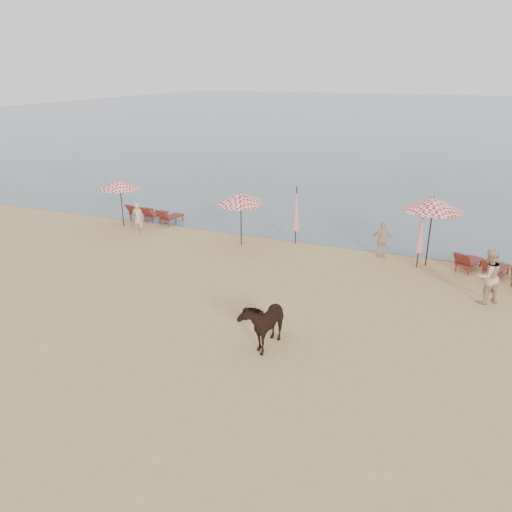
{
  "coord_description": "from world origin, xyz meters",
  "views": [
    {
      "loc": [
        6.09,
        -10.1,
        7.25
      ],
      "look_at": [
        0.0,
        5.0,
        1.1
      ],
      "focal_mm": 35.0,
      "sensor_mm": 36.0,
      "label": 1
    }
  ],
  "objects_px": {
    "cow": "(264,321)",
    "beachgoer_right_b": "(382,240)",
    "umbrella_open_right": "(433,204)",
    "umbrella_open_left_b": "(241,198)",
    "lounger_cluster_left": "(154,214)",
    "beachgoer_left": "(138,218)",
    "umbrella_open_left_a": "(120,184)",
    "umbrella_closed_left": "(296,209)",
    "beachgoer_right_a": "(488,276)",
    "umbrella_closed_right": "(421,229)",
    "lounger_cluster_right": "(495,268)"
  },
  "relations": [
    {
      "from": "beachgoer_left",
      "to": "lounger_cluster_left",
      "type": "bearing_deg",
      "value": -85.45
    },
    {
      "from": "lounger_cluster_left",
      "to": "umbrella_open_left_a",
      "type": "relative_size",
      "value": 1.19
    },
    {
      "from": "lounger_cluster_right",
      "to": "umbrella_closed_right",
      "type": "height_order",
      "value": "umbrella_closed_right"
    },
    {
      "from": "umbrella_open_right",
      "to": "umbrella_open_left_b",
      "type": "bearing_deg",
      "value": 165.91
    },
    {
      "from": "umbrella_open_left_a",
      "to": "umbrella_closed_right",
      "type": "xyz_separation_m",
      "value": [
        13.8,
        -0.21,
        -0.54
      ]
    },
    {
      "from": "umbrella_open_right",
      "to": "beachgoer_left",
      "type": "height_order",
      "value": "umbrella_open_right"
    },
    {
      "from": "lounger_cluster_left",
      "to": "umbrella_open_right",
      "type": "height_order",
      "value": "umbrella_open_right"
    },
    {
      "from": "lounger_cluster_right",
      "to": "umbrella_open_right",
      "type": "xyz_separation_m",
      "value": [
        -2.41,
        0.38,
        2.08
      ]
    },
    {
      "from": "lounger_cluster_right",
      "to": "beachgoer_left",
      "type": "height_order",
      "value": "beachgoer_left"
    },
    {
      "from": "cow",
      "to": "umbrella_open_left_b",
      "type": "bearing_deg",
      "value": 122.85
    },
    {
      "from": "lounger_cluster_left",
      "to": "lounger_cluster_right",
      "type": "xyz_separation_m",
      "value": [
        15.62,
        -1.55,
        0.01
      ]
    },
    {
      "from": "umbrella_closed_left",
      "to": "cow",
      "type": "height_order",
      "value": "umbrella_closed_left"
    },
    {
      "from": "umbrella_open_left_a",
      "to": "cow",
      "type": "height_order",
      "value": "umbrella_open_left_a"
    },
    {
      "from": "umbrella_closed_right",
      "to": "beachgoer_right_a",
      "type": "height_order",
      "value": "umbrella_closed_right"
    },
    {
      "from": "umbrella_closed_right",
      "to": "beachgoer_left",
      "type": "relative_size",
      "value": 1.7
    },
    {
      "from": "beachgoer_left",
      "to": "beachgoer_right_b",
      "type": "distance_m",
      "value": 11.01
    },
    {
      "from": "umbrella_closed_right",
      "to": "lounger_cluster_right",
      "type": "bearing_deg",
      "value": -1.1
    },
    {
      "from": "umbrella_open_left_a",
      "to": "umbrella_closed_left",
      "type": "height_order",
      "value": "umbrella_closed_left"
    },
    {
      "from": "cow",
      "to": "beachgoer_left",
      "type": "bearing_deg",
      "value": 146.67
    },
    {
      "from": "umbrella_open_left_b",
      "to": "cow",
      "type": "xyz_separation_m",
      "value": [
        3.95,
        -7.49,
        -1.37
      ]
    },
    {
      "from": "umbrella_closed_left",
      "to": "beachgoer_left",
      "type": "bearing_deg",
      "value": -169.6
    },
    {
      "from": "umbrella_open_left_a",
      "to": "beachgoer_right_a",
      "type": "distance_m",
      "value": 16.39
    },
    {
      "from": "cow",
      "to": "lounger_cluster_left",
      "type": "bearing_deg",
      "value": 141.18
    },
    {
      "from": "lounger_cluster_right",
      "to": "beachgoer_left",
      "type": "distance_m",
      "value": 15.15
    },
    {
      "from": "lounger_cluster_right",
      "to": "umbrella_open_left_b",
      "type": "distance_m",
      "value": 10.24
    },
    {
      "from": "umbrella_open_left_a",
      "to": "beachgoer_left",
      "type": "relative_size",
      "value": 1.56
    },
    {
      "from": "lounger_cluster_left",
      "to": "umbrella_closed_left",
      "type": "bearing_deg",
      "value": 3.69
    },
    {
      "from": "lounger_cluster_left",
      "to": "beachgoer_right_a",
      "type": "bearing_deg",
      "value": -5.74
    },
    {
      "from": "umbrella_closed_right",
      "to": "beachgoer_right_a",
      "type": "bearing_deg",
      "value": -45.8
    },
    {
      "from": "cow",
      "to": "beachgoer_right_b",
      "type": "relative_size",
      "value": 1.15
    },
    {
      "from": "umbrella_closed_right",
      "to": "beachgoer_left",
      "type": "distance_m",
      "value": 12.46
    },
    {
      "from": "umbrella_open_left_a",
      "to": "umbrella_open_left_b",
      "type": "xyz_separation_m",
      "value": [
        6.41,
        -0.32,
        -0.01
      ]
    },
    {
      "from": "umbrella_open_right",
      "to": "umbrella_closed_right",
      "type": "height_order",
      "value": "umbrella_open_right"
    },
    {
      "from": "lounger_cluster_left",
      "to": "beachgoer_right_a",
      "type": "distance_m",
      "value": 15.74
    },
    {
      "from": "umbrella_open_right",
      "to": "umbrella_closed_left",
      "type": "relative_size",
      "value": 1.06
    },
    {
      "from": "lounger_cluster_right",
      "to": "beachgoer_right_b",
      "type": "xyz_separation_m",
      "value": [
        -4.18,
        0.66,
        0.34
      ]
    },
    {
      "from": "lounger_cluster_left",
      "to": "umbrella_open_right",
      "type": "relative_size",
      "value": 1.01
    },
    {
      "from": "umbrella_open_right",
      "to": "umbrella_closed_left",
      "type": "distance_m",
      "value": 5.61
    },
    {
      "from": "lounger_cluster_right",
      "to": "cow",
      "type": "relative_size",
      "value": 1.75
    },
    {
      "from": "lounger_cluster_right",
      "to": "beachgoer_right_b",
      "type": "relative_size",
      "value": 2.02
    },
    {
      "from": "umbrella_open_left_a",
      "to": "beachgoer_left",
      "type": "bearing_deg",
      "value": -16.67
    },
    {
      "from": "umbrella_open_left_a",
      "to": "lounger_cluster_right",
      "type": "bearing_deg",
      "value": 9.27
    },
    {
      "from": "lounger_cluster_right",
      "to": "umbrella_open_right",
      "type": "distance_m",
      "value": 3.2
    },
    {
      "from": "umbrella_open_left_b",
      "to": "beachgoer_right_b",
      "type": "bearing_deg",
      "value": -11.85
    },
    {
      "from": "umbrella_open_right",
      "to": "umbrella_closed_left",
      "type": "xyz_separation_m",
      "value": [
        -5.52,
        0.51,
        -0.89
      ]
    },
    {
      "from": "umbrella_open_left_b",
      "to": "beachgoer_right_a",
      "type": "relative_size",
      "value": 1.3
    },
    {
      "from": "umbrella_closed_left",
      "to": "umbrella_closed_right",
      "type": "distance_m",
      "value": 5.28
    },
    {
      "from": "umbrella_closed_right",
      "to": "beachgoer_right_a",
      "type": "distance_m",
      "value": 3.41
    },
    {
      "from": "umbrella_closed_left",
      "to": "umbrella_open_right",
      "type": "bearing_deg",
      "value": -5.27
    },
    {
      "from": "umbrella_open_left_b",
      "to": "beachgoer_right_a",
      "type": "bearing_deg",
      "value": -32.11
    }
  ]
}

